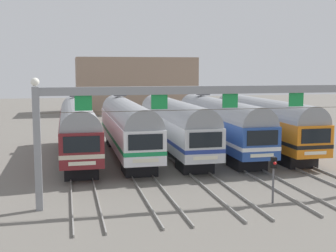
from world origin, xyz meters
name	(u,v)px	position (x,y,z in m)	size (l,w,h in m)	color
ground_plane	(174,155)	(0.00, 0.00, 0.00)	(160.00, 160.00, 0.00)	slate
track_bed	(142,129)	(0.00, 17.00, 0.07)	(17.80, 70.00, 0.15)	gray
commuter_train_maroon	(78,127)	(-8.15, 0.00, 2.69)	(2.88, 18.06, 5.05)	maroon
commuter_train_white	(127,125)	(-4.07, 0.00, 2.69)	(2.88, 18.06, 5.05)	white
commuter_train_silver	(174,124)	(0.00, -0.01, 2.69)	(2.88, 18.06, 4.77)	silver
commuter_train_blue	(219,123)	(4.07, 0.00, 2.69)	(2.88, 18.06, 5.05)	#284C9E
commuter_train_orange	(263,122)	(8.15, -0.01, 2.69)	(2.88, 18.06, 4.77)	orange
catenary_gantry	(230,108)	(0.00, -13.50, 5.24)	(21.53, 0.44, 6.97)	gray
yard_signal_mast	(274,171)	(2.04, -15.04, 1.85)	(0.28, 0.35, 2.64)	#59595E
maintenance_building	(135,85)	(2.66, 40.24, 4.61)	(19.86, 10.00, 9.22)	gray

